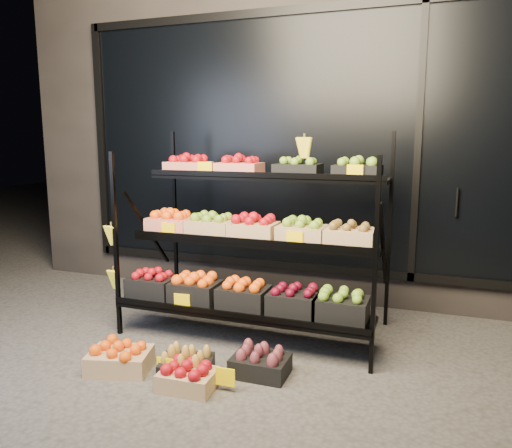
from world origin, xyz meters
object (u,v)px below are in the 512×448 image
at_px(floor_crate_left, 120,357).
at_px(display_rack, 252,240).
at_px(floor_crate_midright, 188,376).
at_px(floor_crate_midleft, 187,364).

bearing_deg(floor_crate_left, display_rack, 43.11).
xyz_separation_m(display_rack, floor_crate_midright, (-0.05, -1.05, -0.70)).
bearing_deg(floor_crate_midright, display_rack, 84.13).
bearing_deg(floor_crate_midright, floor_crate_midleft, 117.09).
relative_size(floor_crate_left, floor_crate_midleft, 1.14).
distance_m(floor_crate_left, floor_crate_midleft, 0.48).
bearing_deg(display_rack, floor_crate_left, -122.04).
xyz_separation_m(display_rack, floor_crate_left, (-0.61, -0.98, -0.69)).
relative_size(display_rack, floor_crate_midright, 5.96).
distance_m(floor_crate_midleft, floor_crate_midright, 0.18).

